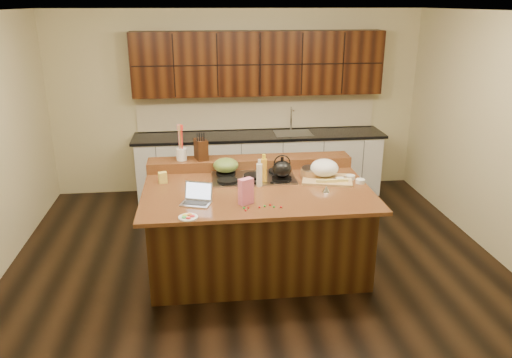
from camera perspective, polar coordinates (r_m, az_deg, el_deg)
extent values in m
cube|color=black|center=(5.70, 0.06, -9.74)|extent=(5.50, 5.00, 0.01)
cube|color=silver|center=(4.96, 0.07, 18.67)|extent=(5.50, 5.00, 0.01)
cube|color=#C6BA8B|center=(7.59, -2.15, 8.70)|extent=(5.50, 0.01, 2.70)
cube|color=#C6BA8B|center=(2.88, 5.95, -10.48)|extent=(5.50, 0.01, 2.70)
cube|color=#C6BA8B|center=(6.12, 26.68, 3.93)|extent=(0.01, 5.00, 2.70)
cube|color=black|center=(5.49, 0.06, -5.69)|extent=(2.22, 1.42, 0.88)
cube|color=black|center=(5.31, 0.06, -1.20)|extent=(2.40, 1.60, 0.04)
cube|color=black|center=(5.94, -0.72, 1.91)|extent=(2.40, 0.30, 0.12)
cube|color=gray|center=(5.58, -0.29, 0.13)|extent=(0.92, 0.52, 0.02)
cylinder|color=black|center=(5.67, -3.45, 0.66)|extent=(0.22, 0.22, 0.03)
cylinder|color=black|center=(5.73, 2.54, 0.89)|extent=(0.22, 0.22, 0.03)
cylinder|color=black|center=(5.43, -3.29, -0.22)|extent=(0.22, 0.22, 0.03)
cylinder|color=black|center=(5.49, 2.97, 0.02)|extent=(0.22, 0.22, 0.03)
cylinder|color=black|center=(5.57, -0.30, 0.35)|extent=(0.22, 0.22, 0.03)
cube|color=silver|center=(7.53, 0.41, 1.53)|extent=(3.60, 0.62, 0.90)
cube|color=black|center=(7.39, 0.42, 5.00)|extent=(3.70, 0.66, 0.04)
cube|color=gray|center=(7.47, 4.25, 5.21)|extent=(0.55, 0.42, 0.01)
cylinder|color=gray|center=(7.59, 4.03, 6.90)|extent=(0.02, 0.02, 0.36)
cube|color=black|center=(7.35, 0.30, 13.08)|extent=(3.60, 0.34, 0.90)
cube|color=#C6BA8B|center=(7.63, 0.14, 7.62)|extent=(3.60, 0.03, 0.50)
ellipsoid|color=black|center=(5.46, 2.99, 1.14)|extent=(0.23, 0.23, 0.19)
ellipsoid|color=#56722D|center=(5.64, -3.47, 1.59)|extent=(0.30, 0.30, 0.16)
cube|color=#B7B7BC|center=(4.91, -6.89, -2.81)|extent=(0.33, 0.27, 0.01)
cube|color=black|center=(4.90, -6.90, -2.72)|extent=(0.26, 0.19, 0.00)
cube|color=#B7B7BC|center=(4.96, -6.58, -1.34)|extent=(0.28, 0.15, 0.18)
cube|color=silver|center=(4.95, -6.60, -1.36)|extent=(0.26, 0.12, 0.15)
cylinder|color=gold|center=(5.41, 0.90, 0.94)|extent=(0.09, 0.09, 0.27)
cylinder|color=silver|center=(5.31, 0.39, 0.46)|extent=(0.07, 0.07, 0.25)
cube|color=tan|center=(5.57, 8.16, -0.04)|extent=(0.62, 0.52, 0.02)
ellipsoid|color=white|center=(5.60, 7.82, 1.27)|extent=(0.31, 0.31, 0.19)
cube|color=#EDD872|center=(5.42, 7.50, -0.25)|extent=(0.12, 0.03, 0.03)
cube|color=#EDD872|center=(5.45, 8.70, -0.20)|extent=(0.12, 0.03, 0.03)
cube|color=#EDD872|center=(5.48, 9.89, -0.15)|extent=(0.12, 0.03, 0.03)
cylinder|color=gray|center=(5.58, 9.38, 0.12)|extent=(0.21, 0.08, 0.01)
cylinder|color=white|center=(5.54, 9.59, -0.13)|extent=(0.13, 0.13, 0.04)
cylinder|color=white|center=(5.55, 11.83, -0.24)|extent=(0.10, 0.10, 0.04)
cylinder|color=white|center=(5.65, 10.74, 0.21)|extent=(0.13, 0.13, 0.04)
cylinder|color=#996B3F|center=(5.65, 6.35, 0.69)|extent=(0.32, 0.32, 0.09)
cone|color=silver|center=(5.22, 8.01, -1.11)|extent=(0.08, 0.08, 0.07)
cube|color=#E16A8B|center=(4.84, -1.15, -1.42)|extent=(0.16, 0.14, 0.26)
cylinder|color=white|center=(4.61, -7.77, -4.36)|extent=(0.20, 0.20, 0.01)
cube|color=#E5CD50|center=(5.51, -10.61, 0.16)|extent=(0.10, 0.08, 0.12)
cylinder|color=white|center=(5.88, -8.51, 2.82)|extent=(0.15, 0.15, 0.14)
cube|color=black|center=(5.86, -6.30, 3.39)|extent=(0.17, 0.22, 0.24)
ellipsoid|color=red|center=(4.79, 2.88, -3.22)|extent=(0.02, 0.02, 0.02)
ellipsoid|color=#198C26|center=(4.81, 0.99, -3.10)|extent=(0.02, 0.02, 0.02)
ellipsoid|color=red|center=(4.77, -0.87, -3.29)|extent=(0.02, 0.02, 0.02)
ellipsoid|color=#198C26|center=(4.79, 2.06, -3.19)|extent=(0.02, 0.02, 0.02)
ellipsoid|color=red|center=(4.78, 0.40, -3.24)|extent=(0.02, 0.02, 0.02)
ellipsoid|color=#198C26|center=(4.93, -0.89, -2.51)|extent=(0.02, 0.02, 0.02)
ellipsoid|color=red|center=(4.84, 1.64, -2.97)|extent=(0.02, 0.02, 0.02)
ellipsoid|color=#198C26|center=(4.77, -1.40, -3.31)|extent=(0.02, 0.02, 0.02)
ellipsoid|color=red|center=(4.72, -1.19, -3.59)|extent=(0.02, 0.02, 0.02)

